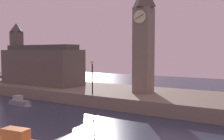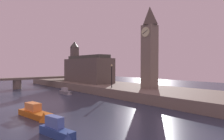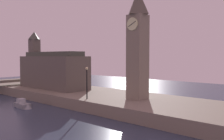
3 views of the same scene
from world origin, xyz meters
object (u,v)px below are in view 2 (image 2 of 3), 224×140
at_px(streetlamp, 112,73).
at_px(boat_tour_blue, 58,130).
at_px(parliament_hall, 87,69).
at_px(clock_tower, 150,46).
at_px(boat_cruiser_grey, 66,92).
at_px(boat_patrol_orange, 37,113).

bearing_deg(streetlamp, boat_tour_blue, -52.23).
relative_size(parliament_hall, streetlamp, 3.39).
height_order(clock_tower, boat_cruiser_grey, clock_tower).
distance_m(streetlamp, boat_cruiser_grey, 9.82).
bearing_deg(boat_tour_blue, clock_tower, 110.32).
xyz_separation_m(streetlamp, boat_cruiser_grey, (-7.60, -5.00, -3.70)).
xyz_separation_m(boat_patrol_orange, boat_cruiser_grey, (-13.64, 10.63, -0.06)).
xyz_separation_m(clock_tower, boat_patrol_orange, (1.00, -20.01, -8.44)).
relative_size(boat_tour_blue, boat_cruiser_grey, 1.14).
bearing_deg(streetlamp, boat_cruiser_grey, -146.70).
bearing_deg(boat_cruiser_grey, boat_tour_blue, -29.38).
xyz_separation_m(clock_tower, boat_cruiser_grey, (-12.64, -9.37, -8.50)).
height_order(boat_patrol_orange, boat_cruiser_grey, boat_patrol_orange).
bearing_deg(parliament_hall, clock_tower, 1.76).
height_order(parliament_hall, streetlamp, parliament_hall).
distance_m(boat_tour_blue, boat_cruiser_grey, 23.36).
distance_m(clock_tower, boat_patrol_orange, 21.74).
distance_m(clock_tower, boat_tour_blue, 23.75).
bearing_deg(boat_cruiser_grey, clock_tower, 36.56).
relative_size(boat_patrol_orange, boat_cruiser_grey, 1.58).
bearing_deg(clock_tower, streetlamp, -139.01).
distance_m(streetlamp, boat_tour_blue, 21.13).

